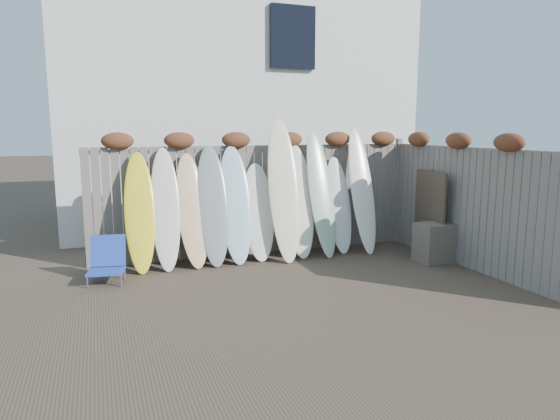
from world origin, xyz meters
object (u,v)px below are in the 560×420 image
object	(u,v)px
lattice_panel	(429,214)
surfboard_0	(140,212)
beach_chair	(107,261)
wooden_crate	(434,243)

from	to	relation	value
lattice_panel	surfboard_0	distance (m)	5.07
beach_chair	surfboard_0	world-z (taller)	surfboard_0
beach_chair	wooden_crate	size ratio (longest dim) A/B	1.02
lattice_panel	surfboard_0	bearing A→B (deg)	179.00
lattice_panel	surfboard_0	world-z (taller)	surfboard_0
beach_chair	wooden_crate	xyz separation A→B (m)	(5.37, -0.78, 0.02)
beach_chair	lattice_panel	distance (m)	5.58
surfboard_0	wooden_crate	bearing A→B (deg)	-10.39
beach_chair	surfboard_0	bearing A→B (deg)	39.37
wooden_crate	beach_chair	bearing A→B (deg)	171.70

